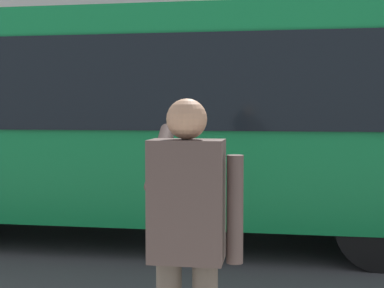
{
  "coord_description": "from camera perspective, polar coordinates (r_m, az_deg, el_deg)",
  "views": [
    {
      "loc": [
        -0.12,
        7.59,
        1.79
      ],
      "look_at": [
        0.98,
        0.65,
        1.33
      ],
      "focal_mm": 49.86,
      "sensor_mm": 36.0,
      "label": 1
    }
  ],
  "objects": [
    {
      "name": "pedestrian_photographer",
      "position": [
        2.93,
        -0.46,
        -9.11
      ],
      "size": [
        0.53,
        0.52,
        1.7
      ],
      "color": "#4C4238",
      "rests_on": "sidewalk_curb"
    },
    {
      "name": "red_bus",
      "position": [
        7.43,
        -5.61,
        2.87
      ],
      "size": [
        9.05,
        2.54,
        3.08
      ],
      "color": "#0F7238",
      "rests_on": "ground_plane"
    },
    {
      "name": "ground_plane",
      "position": [
        7.8,
        8.02,
        -9.59
      ],
      "size": [
        60.0,
        60.0,
        0.0
      ],
      "primitive_type": "plane",
      "color": "#38383A"
    }
  ]
}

